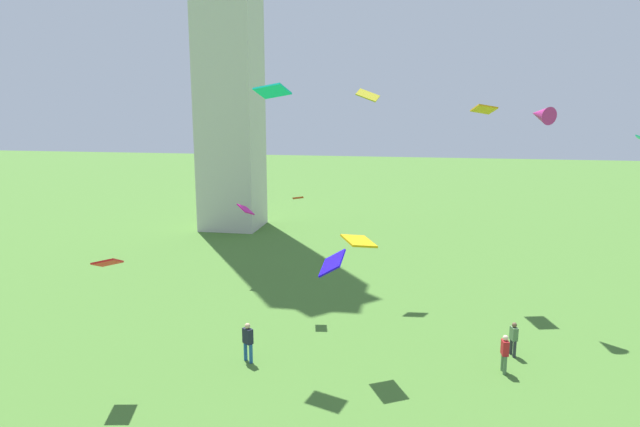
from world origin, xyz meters
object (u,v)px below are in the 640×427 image
kite_flying_2 (108,263)px  kite_flying_7 (246,209)px  kite_flying_10 (484,109)px  kite_flying_8 (298,198)px  kite_flying_4 (332,263)px  kite_flying_3 (359,241)px  kite_flying_0 (368,95)px  kite_flying_9 (272,91)px  person_1 (248,340)px  kite_flying_6 (541,115)px  person_3 (514,337)px  person_2 (505,351)px

kite_flying_2 → kite_flying_7: 14.95m
kite_flying_10 → kite_flying_8: bearing=-76.8°
kite_flying_10 → kite_flying_4: bearing=-32.3°
kite_flying_8 → kite_flying_3: bearing=-156.8°
kite_flying_7 → kite_flying_10: kite_flying_10 is taller
kite_flying_2 → kite_flying_10: bearing=-58.7°
kite_flying_7 → kite_flying_8: kite_flying_8 is taller
kite_flying_0 → kite_flying_9: bearing=-103.7°
kite_flying_0 → kite_flying_9: size_ratio=0.84×
person_1 → kite_flying_10: bearing=-96.8°
kite_flying_4 → kite_flying_7: bearing=27.8°
kite_flying_6 → kite_flying_9: size_ratio=0.99×
person_1 → kite_flying_2: kite_flying_2 is taller
kite_flying_7 → kite_flying_6: bearing=-86.4°
kite_flying_3 → kite_flying_9: size_ratio=1.15×
person_3 → kite_flying_6: size_ratio=0.94×
person_1 → kite_flying_0: (4.07, 12.18, 10.93)m
kite_flying_2 → kite_flying_9: size_ratio=0.84×
kite_flying_0 → kite_flying_10: 6.91m
person_2 → person_3: person_2 is taller
person_3 → kite_flying_3: bearing=-90.8°
kite_flying_8 → person_1: bearing=163.6°
kite_flying_9 → kite_flying_10: kite_flying_9 is taller
person_1 → kite_flying_7: (-3.80, 11.99, 3.62)m
person_3 → kite_flying_3: 8.68m
person_1 → kite_flying_3: bearing=-135.0°
kite_flying_6 → kite_flying_10: kite_flying_10 is taller
person_2 → kite_flying_6: 13.14m
kite_flying_0 → kite_flying_3: 13.06m
person_1 → kite_flying_10: kite_flying_10 is taller
person_1 → person_3: size_ratio=1.13×
kite_flying_7 → kite_flying_8: bearing=-124.4°
kite_flying_3 → kite_flying_7: 14.20m
kite_flying_0 → kite_flying_6: kite_flying_0 is taller
person_3 → kite_flying_8: 13.06m
person_2 → kite_flying_9: kite_flying_9 is taller
kite_flying_0 → kite_flying_2: bearing=-115.6°
kite_flying_0 → kite_flying_2: (-8.90, -15.09, -6.74)m
kite_flying_6 → person_3: bearing=46.4°
person_1 → kite_flying_3: 6.74m
kite_flying_8 → kite_flying_2: bearing=140.7°
kite_flying_3 → kite_flying_9: kite_flying_9 is taller
person_3 → kite_flying_10: bearing=169.6°
kite_flying_0 → kite_flying_3: (0.79, -11.41, -6.32)m
person_1 → kite_flying_3: kite_flying_3 is taller
kite_flying_4 → kite_flying_6: 17.65m
kite_flying_9 → kite_flying_2: bearing=-118.4°
person_2 → kite_flying_4: 10.57m
kite_flying_3 → kite_flying_9: (-4.13, 1.45, 6.38)m
kite_flying_3 → kite_flying_7: size_ratio=1.35×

